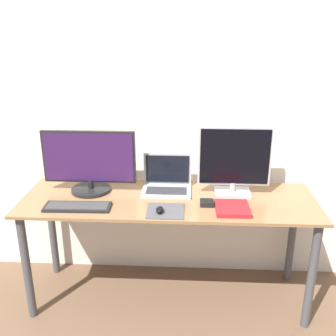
{
  "coord_description": "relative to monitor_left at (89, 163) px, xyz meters",
  "views": [
    {
      "loc": [
        0.11,
        -1.86,
        1.7
      ],
      "look_at": [
        -0.01,
        0.32,
        0.89
      ],
      "focal_mm": 42.0,
      "sensor_mm": 36.0,
      "label": 1
    }
  ],
  "objects": [
    {
      "name": "ground_plane",
      "position": [
        0.49,
        -0.37,
        -0.89
      ],
      "size": [
        12.0,
        12.0,
        0.0
      ],
      "primitive_type": "plane",
      "color": "brown"
    },
    {
      "name": "wall_back",
      "position": [
        0.49,
        0.26,
        0.36
      ],
      "size": [
        7.0,
        0.05,
        2.5
      ],
      "color": "silver",
      "rests_on": "ground_plane"
    },
    {
      "name": "desk",
      "position": [
        0.49,
        -0.09,
        -0.29
      ],
      "size": [
        1.77,
        0.57,
        0.71
      ],
      "color": "olive",
      "rests_on": "ground_plane"
    },
    {
      "name": "monitor_left",
      "position": [
        0.0,
        0.0,
        0.0
      ],
      "size": [
        0.57,
        0.24,
        0.39
      ],
      "color": "black",
      "rests_on": "desk"
    },
    {
      "name": "monitor_right",
      "position": [
        0.88,
        0.0,
        0.03
      ],
      "size": [
        0.44,
        0.15,
        0.43
      ],
      "color": "#B2B2B7",
      "rests_on": "desk"
    },
    {
      "name": "laptop",
      "position": [
        0.47,
        0.04,
        -0.13
      ],
      "size": [
        0.3,
        0.22,
        0.22
      ],
      "color": "#ADADB2",
      "rests_on": "desk"
    },
    {
      "name": "keyboard",
      "position": [
        -0.02,
        -0.25,
        -0.18
      ],
      "size": [
        0.38,
        0.13,
        0.02
      ],
      "color": "black",
      "rests_on": "desk"
    },
    {
      "name": "mousepad",
      "position": [
        0.48,
        -0.26,
        -0.18
      ],
      "size": [
        0.21,
        0.2,
        0.0
      ],
      "color": "#47474C",
      "rests_on": "desk"
    },
    {
      "name": "mouse",
      "position": [
        0.45,
        -0.29,
        -0.16
      ],
      "size": [
        0.04,
        0.07,
        0.03
      ],
      "color": "black",
      "rests_on": "mousepad"
    },
    {
      "name": "book",
      "position": [
        0.86,
        -0.23,
        -0.17
      ],
      "size": [
        0.19,
        0.2,
        0.02
      ],
      "color": "red",
      "rests_on": "desk"
    },
    {
      "name": "power_brick",
      "position": [
        0.72,
        -0.17,
        -0.17
      ],
      "size": [
        0.08,
        0.07,
        0.03
      ],
      "color": "black",
      "rests_on": "desk"
    }
  ]
}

